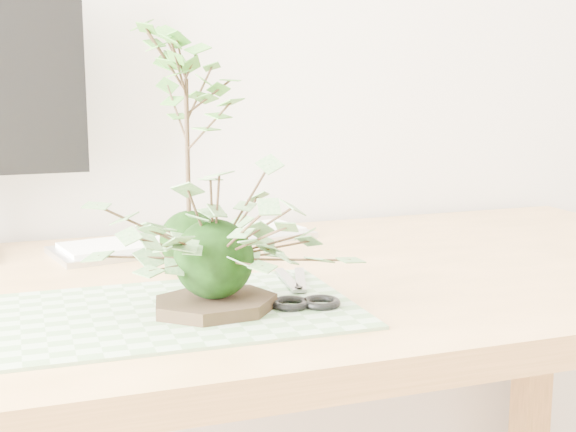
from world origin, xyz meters
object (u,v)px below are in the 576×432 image
object	(u,v)px
maple_kokedama	(186,94)
ivy_kokedama	(213,222)
desk	(222,342)
keyboard	(187,240)

from	to	relation	value
maple_kokedama	ivy_kokedama	bearing A→B (deg)	-95.36
desk	ivy_kokedama	bearing A→B (deg)	-108.03
ivy_kokedama	maple_kokedama	world-z (taller)	maple_kokedama
desk	maple_kokedama	xyz separation A→B (m)	(-0.03, 0.07, 0.34)
ivy_kokedama	maple_kokedama	xyz separation A→B (m)	(0.02, 0.22, 0.14)
ivy_kokedama	maple_kokedama	size ratio (longest dim) A/B	0.86
maple_kokedama	keyboard	bearing A→B (deg)	78.89
desk	keyboard	distance (m)	0.25
ivy_kokedama	maple_kokedama	bearing A→B (deg)	84.64
desk	ivy_kokedama	xyz separation A→B (m)	(-0.05, -0.14, 0.20)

